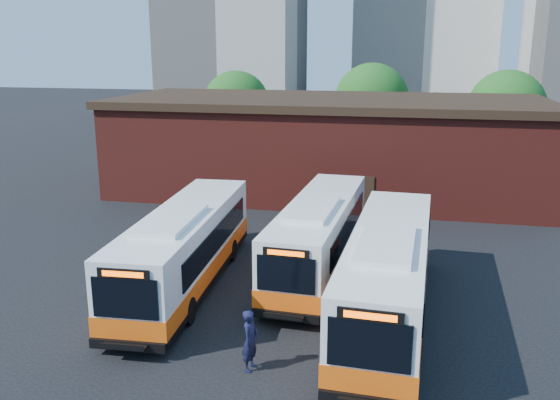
% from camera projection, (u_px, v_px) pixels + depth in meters
% --- Properties ---
extents(ground, '(220.00, 220.00, 0.00)m').
position_uv_depth(ground, '(254.00, 311.00, 22.42)').
color(ground, black).
extents(bus_midwest, '(3.30, 12.69, 3.42)m').
position_uv_depth(bus_midwest, '(185.00, 251.00, 24.47)').
color(bus_midwest, white).
rests_on(bus_midwest, ground).
extents(bus_mideast, '(3.09, 12.31, 3.33)m').
position_uv_depth(bus_mideast, '(319.00, 237.00, 26.27)').
color(bus_mideast, white).
rests_on(bus_mideast, ground).
extents(bus_east, '(3.20, 13.00, 3.51)m').
position_uv_depth(bus_east, '(388.00, 278.00, 21.48)').
color(bus_east, white).
rests_on(bus_east, ground).
extents(transit_worker, '(0.57, 0.78, 1.96)m').
position_uv_depth(transit_worker, '(250.00, 340.00, 18.18)').
color(transit_worker, black).
rests_on(transit_worker, ground).
extents(depot_building, '(28.60, 12.60, 6.40)m').
position_uv_depth(depot_building, '(328.00, 144.00, 40.51)').
color(depot_building, maroon).
rests_on(depot_building, ground).
extents(tree_west, '(6.00, 6.00, 7.65)m').
position_uv_depth(tree_west, '(236.00, 104.00, 53.57)').
color(tree_west, '#382314').
rests_on(tree_west, ground).
extents(tree_mid, '(6.56, 6.56, 8.36)m').
position_uv_depth(tree_mid, '(372.00, 100.00, 52.88)').
color(tree_mid, '#382314').
rests_on(tree_mid, ground).
extents(tree_east, '(6.24, 6.24, 7.96)m').
position_uv_depth(tree_east, '(506.00, 109.00, 47.84)').
color(tree_east, '#382314').
rests_on(tree_east, ground).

